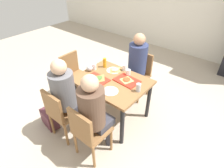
{
  "coord_description": "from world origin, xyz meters",
  "views": [
    {
      "loc": [
        1.47,
        -1.77,
        2.28
      ],
      "look_at": [
        0.0,
        0.0,
        0.65
      ],
      "focal_mm": 29.4,
      "sensor_mm": 36.0,
      "label": 1
    }
  ],
  "objects_px": {
    "chair_near_right": "(87,131)",
    "plastic_cup_c": "(94,67)",
    "main_table": "(112,85)",
    "chair_far_side": "(139,72)",
    "person_in_brown_jacket": "(94,110)",
    "paper_plate_center": "(113,70)",
    "chair_near_left": "(61,111)",
    "condiment_bottle": "(105,63)",
    "handbag": "(50,119)",
    "plastic_cup_d": "(128,72)",
    "chair_left_end": "(74,73)",
    "paper_plate_near_edge": "(110,91)",
    "pizza_slice_b": "(127,80)",
    "plastic_cup_b": "(97,89)",
    "soda_can": "(138,88)",
    "pizza_slice_a": "(99,78)",
    "tray_red_near": "(96,79)",
    "person_in_red": "(66,93)",
    "tray_red_far": "(127,81)",
    "foil_bundle": "(90,68)",
    "plastic_cup_a": "(125,68)",
    "pizza_slice_c": "(115,70)",
    "person_far_side": "(136,63)"
  },
  "relations": [
    {
      "from": "person_in_brown_jacket",
      "to": "plastic_cup_d",
      "type": "distance_m",
      "value": 0.94
    },
    {
      "from": "chair_near_left",
      "to": "chair_near_right",
      "type": "relative_size",
      "value": 1.0
    },
    {
      "from": "chair_left_end",
      "to": "tray_red_near",
      "type": "distance_m",
      "value": 0.78
    },
    {
      "from": "paper_plate_center",
      "to": "paper_plate_near_edge",
      "type": "xyz_separation_m",
      "value": [
        0.32,
        -0.46,
        0.0
      ]
    },
    {
      "from": "chair_far_side",
      "to": "paper_plate_center",
      "type": "xyz_separation_m",
      "value": [
        -0.16,
        -0.57,
        0.23
      ]
    },
    {
      "from": "chair_left_end",
      "to": "tray_red_near",
      "type": "bearing_deg",
      "value": -11.21
    },
    {
      "from": "foil_bundle",
      "to": "person_in_red",
      "type": "bearing_deg",
      "value": -73.62
    },
    {
      "from": "chair_far_side",
      "to": "plastic_cup_a",
      "type": "bearing_deg",
      "value": -93.43
    },
    {
      "from": "pizza_slice_a",
      "to": "plastic_cup_b",
      "type": "distance_m",
      "value": 0.3
    },
    {
      "from": "chair_far_side",
      "to": "tray_red_far",
      "type": "xyz_separation_m",
      "value": [
        0.19,
        -0.67,
        0.24
      ]
    },
    {
      "from": "main_table",
      "to": "plastic_cup_b",
      "type": "bearing_deg",
      "value": -85.66
    },
    {
      "from": "condiment_bottle",
      "to": "handbag",
      "type": "xyz_separation_m",
      "value": [
        -0.27,
        -1.04,
        -0.66
      ]
    },
    {
      "from": "pizza_slice_b",
      "to": "plastic_cup_b",
      "type": "height_order",
      "value": "plastic_cup_b"
    },
    {
      "from": "paper_plate_center",
      "to": "plastic_cup_c",
      "type": "bearing_deg",
      "value": -148.22
    },
    {
      "from": "chair_near_left",
      "to": "condiment_bottle",
      "type": "relative_size",
      "value": 5.31
    },
    {
      "from": "main_table",
      "to": "chair_left_end",
      "type": "relative_size",
      "value": 1.26
    },
    {
      "from": "pizza_slice_a",
      "to": "pizza_slice_b",
      "type": "height_order",
      "value": "same"
    },
    {
      "from": "condiment_bottle",
      "to": "chair_far_side",
      "type": "bearing_deg",
      "value": 58.61
    },
    {
      "from": "main_table",
      "to": "tray_red_near",
      "type": "distance_m",
      "value": 0.26
    },
    {
      "from": "chair_near_right",
      "to": "plastic_cup_c",
      "type": "bearing_deg",
      "value": 128.96
    },
    {
      "from": "chair_near_left",
      "to": "paper_plate_near_edge",
      "type": "distance_m",
      "value": 0.75
    },
    {
      "from": "chair_left_end",
      "to": "plastic_cup_b",
      "type": "xyz_separation_m",
      "value": [
        0.95,
        -0.35,
        0.28
      ]
    },
    {
      "from": "chair_left_end",
      "to": "soda_can",
      "type": "xyz_separation_m",
      "value": [
        1.37,
        0.02,
        0.29
      ]
    },
    {
      "from": "tray_red_near",
      "to": "plastic_cup_c",
      "type": "height_order",
      "value": "plastic_cup_c"
    },
    {
      "from": "chair_near_right",
      "to": "soda_can",
      "type": "height_order",
      "value": "chair_near_right"
    },
    {
      "from": "chair_near_right",
      "to": "plastic_cup_a",
      "type": "xyz_separation_m",
      "value": [
        -0.29,
        1.15,
        0.28
      ]
    },
    {
      "from": "pizza_slice_a",
      "to": "pizza_slice_b",
      "type": "relative_size",
      "value": 1.05
    },
    {
      "from": "main_table",
      "to": "chair_near_right",
      "type": "relative_size",
      "value": 1.26
    },
    {
      "from": "chair_near_left",
      "to": "tray_red_far",
      "type": "relative_size",
      "value": 2.36
    },
    {
      "from": "plastic_cup_b",
      "to": "plastic_cup_a",
      "type": "bearing_deg",
      "value": 94.34
    },
    {
      "from": "plastic_cup_a",
      "to": "handbag",
      "type": "distance_m",
      "value": 1.45
    },
    {
      "from": "condiment_bottle",
      "to": "foil_bundle",
      "type": "distance_m",
      "value": 0.27
    },
    {
      "from": "tray_red_far",
      "to": "plastic_cup_d",
      "type": "distance_m",
      "value": 0.17
    },
    {
      "from": "condiment_bottle",
      "to": "foil_bundle",
      "type": "bearing_deg",
      "value": -113.29
    },
    {
      "from": "chair_near_left",
      "to": "chair_near_right",
      "type": "xyz_separation_m",
      "value": [
        0.54,
        0.0,
        0.0
      ]
    },
    {
      "from": "tray_red_near",
      "to": "pizza_slice_c",
      "type": "distance_m",
      "value": 0.39
    },
    {
      "from": "plastic_cup_d",
      "to": "chair_left_end",
      "type": "bearing_deg",
      "value": -165.29
    },
    {
      "from": "person_in_red",
      "to": "plastic_cup_d",
      "type": "distance_m",
      "value": 1.0
    },
    {
      "from": "chair_near_left",
      "to": "handbag",
      "type": "relative_size",
      "value": 2.65
    },
    {
      "from": "chair_left_end",
      "to": "person_in_red",
      "type": "distance_m",
      "value": 0.96
    },
    {
      "from": "main_table",
      "to": "chair_near_right",
      "type": "distance_m",
      "value": 0.85
    },
    {
      "from": "pizza_slice_b",
      "to": "plastic_cup_d",
      "type": "relative_size",
      "value": 2.16
    },
    {
      "from": "paper_plate_center",
      "to": "person_far_side",
      "type": "bearing_deg",
      "value": 69.53
    },
    {
      "from": "paper_plate_center",
      "to": "chair_far_side",
      "type": "bearing_deg",
      "value": 74.27
    },
    {
      "from": "chair_near_right",
      "to": "plastic_cup_c",
      "type": "relative_size",
      "value": 8.49
    },
    {
      "from": "paper_plate_near_edge",
      "to": "handbag",
      "type": "xyz_separation_m",
      "value": [
        -0.78,
        -0.59,
        -0.59
      ]
    },
    {
      "from": "chair_near_right",
      "to": "condiment_bottle",
      "type": "xyz_separation_m",
      "value": [
        -0.62,
        1.03,
        0.31
      ]
    },
    {
      "from": "chair_far_side",
      "to": "person_in_brown_jacket",
      "type": "relative_size",
      "value": 0.67
    },
    {
      "from": "chair_near_right",
      "to": "tray_red_far",
      "type": "bearing_deg",
      "value": 94.97
    },
    {
      "from": "paper_plate_center",
      "to": "person_in_red",
      "type": "bearing_deg",
      "value": -96.89
    }
  ]
}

